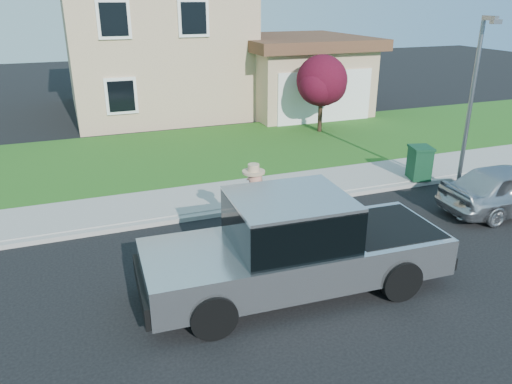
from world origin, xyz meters
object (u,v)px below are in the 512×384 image
ornamental_tree (322,83)px  trash_bin (420,162)px  pickup_truck (295,247)px  sedan (511,189)px  woman (254,210)px  street_lamp (473,98)px

ornamental_tree → trash_bin: ornamental_tree is taller
pickup_truck → sedan: bearing=13.9°
woman → trash_bin: woman is taller
trash_bin → ornamental_tree: bearing=104.8°
trash_bin → street_lamp: 2.52m
trash_bin → street_lamp: bearing=-49.5°
pickup_truck → woman: size_ratio=2.97×
sedan → ornamental_tree: 9.32m
sedan → ornamental_tree: bearing=8.4°
sedan → trash_bin: bearing=20.6°
sedan → woman: bearing=89.5°
pickup_truck → street_lamp: size_ratio=1.23×
pickup_truck → woman: woman is taller
ornamental_tree → trash_bin: 6.62m
pickup_truck → woman: bearing=97.6°
sedan → trash_bin: 2.84m
woman → sedan: (7.20, -0.40, -0.32)m
trash_bin → pickup_truck: bearing=-131.7°
woman → ornamental_tree: bearing=-127.1°
sedan → street_lamp: size_ratio=0.78×
woman → street_lamp: street_lamp is taller
pickup_truck → sedan: 7.18m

